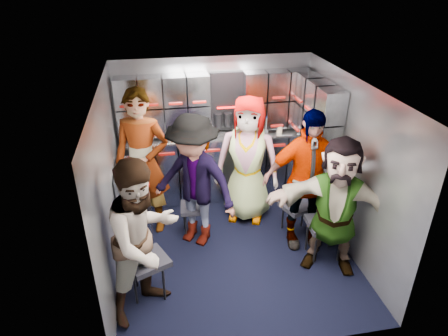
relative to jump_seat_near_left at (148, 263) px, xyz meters
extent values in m
plane|color=black|center=(1.05, 0.57, -0.42)|extent=(3.00, 3.00, 0.00)
cube|color=gray|center=(1.05, 2.07, 0.63)|extent=(2.80, 0.04, 2.10)
cube|color=gray|center=(-0.35, 0.57, 0.63)|extent=(0.04, 3.00, 2.10)
cube|color=gray|center=(2.45, 0.57, 0.63)|extent=(0.04, 3.00, 2.10)
cube|color=silver|center=(1.05, 0.57, 1.68)|extent=(2.80, 3.00, 0.02)
cube|color=#90969E|center=(1.05, 1.86, 0.07)|extent=(2.68, 0.38, 0.99)
cube|color=#90969E|center=(-0.14, 1.13, 0.07)|extent=(0.38, 0.76, 0.99)
cube|color=silver|center=(1.05, 1.86, 0.59)|extent=(2.68, 0.42, 0.03)
cube|color=#90969E|center=(1.05, 1.92, 1.07)|extent=(2.68, 0.28, 0.82)
cube|color=#90969E|center=(2.30, 1.27, 1.07)|extent=(0.28, 1.00, 0.82)
cube|color=#90969E|center=(2.30, 1.17, 0.08)|extent=(0.28, 1.20, 1.00)
cube|color=maroon|center=(1.05, 1.66, 0.46)|extent=(2.60, 0.02, 0.03)
cube|color=black|center=(0.00, 0.00, 0.02)|extent=(0.52, 0.51, 0.06)
cylinder|color=black|center=(-0.15, -0.13, -0.21)|extent=(0.03, 0.03, 0.42)
cylinder|color=black|center=(0.15, -0.13, -0.21)|extent=(0.03, 0.03, 0.42)
cylinder|color=black|center=(-0.15, 0.13, -0.21)|extent=(0.03, 0.03, 0.42)
cylinder|color=black|center=(0.15, 0.13, -0.21)|extent=(0.03, 0.03, 0.42)
cube|color=black|center=(0.61, 1.03, -0.04)|extent=(0.37, 0.35, 0.05)
cylinder|color=black|center=(0.48, 0.92, -0.24)|extent=(0.02, 0.02, 0.36)
cylinder|color=black|center=(0.73, 0.92, -0.24)|extent=(0.02, 0.02, 0.36)
cylinder|color=black|center=(0.48, 1.14, -0.24)|extent=(0.02, 0.02, 0.36)
cylinder|color=black|center=(0.73, 1.14, -0.24)|extent=(0.02, 0.02, 0.36)
cube|color=black|center=(1.38, 1.46, -0.04)|extent=(0.39, 0.38, 0.05)
cylinder|color=black|center=(1.25, 1.35, -0.24)|extent=(0.02, 0.02, 0.36)
cylinder|color=black|center=(1.50, 1.35, -0.24)|extent=(0.02, 0.02, 0.36)
cylinder|color=black|center=(1.25, 1.57, -0.24)|extent=(0.02, 0.02, 0.36)
cylinder|color=black|center=(1.50, 1.57, -0.24)|extent=(0.02, 0.02, 0.36)
cube|color=black|center=(1.93, 0.77, 0.00)|extent=(0.48, 0.47, 0.06)
cylinder|color=black|center=(1.79, 0.65, -0.22)|extent=(0.02, 0.02, 0.40)
cylinder|color=black|center=(2.07, 0.65, -0.22)|extent=(0.02, 0.02, 0.40)
cylinder|color=black|center=(1.79, 0.89, -0.22)|extent=(0.02, 0.02, 0.40)
cylinder|color=black|center=(2.07, 0.89, -0.22)|extent=(0.02, 0.02, 0.40)
cube|color=black|center=(2.10, 0.26, 0.04)|extent=(0.44, 0.42, 0.07)
cylinder|color=black|center=(1.95, 0.13, -0.20)|extent=(0.03, 0.03, 0.44)
cylinder|color=black|center=(2.25, 0.13, -0.20)|extent=(0.03, 0.03, 0.44)
cylinder|color=black|center=(1.95, 0.40, -0.20)|extent=(0.03, 0.03, 0.44)
cylinder|color=black|center=(2.25, 0.40, -0.20)|extent=(0.03, 0.03, 0.44)
imported|color=black|center=(0.00, 1.26, 0.55)|extent=(0.81, 0.64, 1.94)
imported|color=black|center=(0.00, -0.18, 0.44)|extent=(1.06, 1.04, 1.72)
imported|color=black|center=(0.61, 0.85, 0.45)|extent=(1.28, 1.19, 1.73)
imported|color=black|center=(1.38, 1.28, 0.46)|extent=(1.01, 0.83, 1.77)
imported|color=black|center=(1.93, 0.59, 0.48)|extent=(1.08, 0.51, 1.80)
imported|color=black|center=(2.10, 0.08, 0.41)|extent=(1.60, 1.11, 1.66)
cylinder|color=white|center=(0.78, 1.81, 0.75)|extent=(0.06, 0.06, 0.28)
cylinder|color=white|center=(0.86, 1.81, 0.74)|extent=(0.06, 0.06, 0.26)
cylinder|color=white|center=(1.77, 1.81, 0.72)|extent=(0.06, 0.06, 0.23)
cylinder|color=#C4AF8A|center=(0.41, 1.80, 0.65)|extent=(0.08, 0.08, 0.09)
cylinder|color=#C4AF8A|center=(1.97, 1.80, 0.66)|extent=(0.08, 0.08, 0.11)
camera|label=1|loc=(0.21, -3.36, 2.84)|focal=32.00mm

